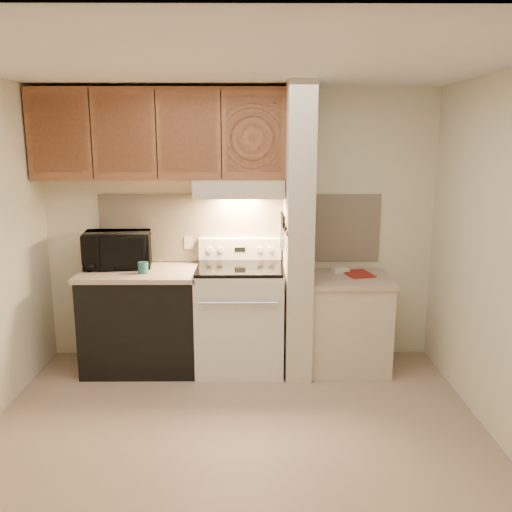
{
  "coord_description": "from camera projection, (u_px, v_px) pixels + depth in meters",
  "views": [
    {
      "loc": [
        0.12,
        -3.48,
        2.05
      ],
      "look_at": [
        0.14,
        0.75,
        1.13
      ],
      "focal_mm": 38.0,
      "sensor_mm": 36.0,
      "label": 1
    }
  ],
  "objects": [
    {
      "name": "knife_handle_d",
      "position": [
        282.0,
        219.0,
        4.69
      ],
      "size": [
        0.02,
        0.02,
        0.1
      ],
      "primitive_type": "cylinder",
      "color": "black",
      "rests_on": "knife_strip"
    },
    {
      "name": "hood_lip",
      "position": [
        239.0,
        196.0,
        4.55
      ],
      "size": [
        0.78,
        0.04,
        0.06
      ],
      "primitive_type": "cube",
      "color": "beige",
      "rests_on": "range_hood"
    },
    {
      "name": "knife_strip",
      "position": [
        284.0,
        226.0,
        4.63
      ],
      "size": [
        0.02,
        0.42,
        0.04
      ],
      "primitive_type": "cube",
      "color": "black",
      "rests_on": "partition_pillar"
    },
    {
      "name": "microwave",
      "position": [
        118.0,
        249.0,
        4.88
      ],
      "size": [
        0.63,
        0.47,
        0.32
      ],
      "primitive_type": "imported",
      "rotation": [
        0.0,
        0.0,
        0.14
      ],
      "color": "black",
      "rests_on": "left_countertop"
    },
    {
      "name": "wall_right",
      "position": [
        507.0,
        262.0,
        3.58
      ],
      "size": [
        0.02,
        3.0,
        2.5
      ],
      "primitive_type": "cube",
      "color": "beige",
      "rests_on": "floor"
    },
    {
      "name": "cab_door_a",
      "position": [
        58.0,
        134.0,
        4.52
      ],
      "size": [
        0.46,
        0.01,
        0.63
      ],
      "primitive_type": "cube",
      "color": "brown",
      "rests_on": "upper_cabinets"
    },
    {
      "name": "cab_door_c",
      "position": [
        189.0,
        134.0,
        4.53
      ],
      "size": [
        0.46,
        0.01,
        0.63
      ],
      "primitive_type": "cube",
      "color": "brown",
      "rests_on": "upper_cabinets"
    },
    {
      "name": "dishwasher_front",
      "position": [
        142.0,
        322.0,
        4.88
      ],
      "size": [
        1.0,
        0.63,
        0.87
      ],
      "primitive_type": "cube",
      "color": "black",
      "rests_on": "floor"
    },
    {
      "name": "right_countertop",
      "position": [
        349.0,
        279.0,
        4.79
      ],
      "size": [
        0.74,
        0.64,
        0.04
      ],
      "primitive_type": "cube",
      "color": "#C0A692",
      "rests_on": "right_cab_base"
    },
    {
      "name": "cab_gap_b",
      "position": [
        156.0,
        134.0,
        4.53
      ],
      "size": [
        0.01,
        0.01,
        0.73
      ],
      "primitive_type": "cube",
      "color": "black",
      "rests_on": "upper_cabinets"
    },
    {
      "name": "range_hood",
      "position": [
        239.0,
        188.0,
        4.74
      ],
      "size": [
        0.78,
        0.44,
        0.15
      ],
      "primitive_type": "cube",
      "color": "beige",
      "rests_on": "upper_cabinets"
    },
    {
      "name": "knife_blade_e",
      "position": [
        282.0,
        235.0,
        4.81
      ],
      "size": [
        0.01,
        0.04,
        0.18
      ],
      "primitive_type": "cube",
      "color": "silver",
      "rests_on": "knife_strip"
    },
    {
      "name": "knife_blade_d",
      "position": [
        282.0,
        235.0,
        4.75
      ],
      "size": [
        0.01,
        0.04,
        0.16
      ],
      "primitive_type": "cube",
      "color": "silver",
      "rests_on": "knife_strip"
    },
    {
      "name": "knife_blade_b",
      "position": [
        283.0,
        240.0,
        4.58
      ],
      "size": [
        0.01,
        0.04,
        0.18
      ],
      "primitive_type": "cube",
      "color": "silver",
      "rests_on": "knife_strip"
    },
    {
      "name": "knife_blade_a",
      "position": [
        284.0,
        241.0,
        4.49
      ],
      "size": [
        0.01,
        0.03,
        0.16
      ],
      "primitive_type": "cube",
      "color": "silver",
      "rests_on": "knife_strip"
    },
    {
      "name": "cab_door_d",
      "position": [
        254.0,
        134.0,
        4.53
      ],
      "size": [
        0.46,
        0.01,
        0.63
      ],
      "primitive_type": "cube",
      "color": "brown",
      "rests_on": "upper_cabinets"
    },
    {
      "name": "pillar_trim",
      "position": [
        285.0,
        227.0,
        4.69
      ],
      "size": [
        0.01,
        0.7,
        0.04
      ],
      "primitive_type": "cube",
      "color": "brown",
      "rests_on": "partition_pillar"
    },
    {
      "name": "spoon_rest",
      "position": [
        136.0,
        264.0,
        4.97
      ],
      "size": [
        0.25,
        0.14,
        0.02
      ],
      "primitive_type": "cube",
      "rotation": [
        0.0,
        0.0,
        0.28
      ],
      "color": "black",
      "rests_on": "left_countertop"
    },
    {
      "name": "partition_pillar",
      "position": [
        298.0,
        233.0,
        4.7
      ],
      "size": [
        0.22,
        0.7,
        2.5
      ],
      "primitive_type": "cube",
      "color": "beige",
      "rests_on": "floor"
    },
    {
      "name": "cab_gap_c",
      "position": [
        221.0,
        134.0,
        4.53
      ],
      "size": [
        0.01,
        0.01,
        0.73
      ],
      "primitive_type": "cube",
      "color": "black",
      "rests_on": "upper_cabinets"
    },
    {
      "name": "range_knob_right_outer",
      "position": [
        270.0,
        250.0,
        4.98
      ],
      "size": [
        0.05,
        0.02,
        0.05
      ],
      "primitive_type": "cylinder",
      "rotation": [
        1.57,
        0.0,
        0.0
      ],
      "color": "silver",
      "rests_on": "range_backguard"
    },
    {
      "name": "range_backguard",
      "position": [
        240.0,
        249.0,
        5.02
      ],
      "size": [
        0.76,
        0.08,
        0.2
      ],
      "primitive_type": "cube",
      "color": "silver",
      "rests_on": "range_body"
    },
    {
      "name": "range_knob_right_inner",
      "position": [
        259.0,
        250.0,
        4.98
      ],
      "size": [
        0.05,
        0.02,
        0.05
      ],
      "primitive_type": "cylinder",
      "rotation": [
        1.57,
        0.0,
        0.0
      ],
      "color": "silver",
      "rests_on": "range_backguard"
    },
    {
      "name": "backsplash",
      "position": [
        240.0,
        228.0,
        5.03
      ],
      "size": [
        2.6,
        0.02,
        0.63
      ],
      "primitive_type": "cube",
      "color": "beige",
      "rests_on": "wall_back"
    },
    {
      "name": "knife_blade_c",
      "position": [
        283.0,
        239.0,
        4.66
      ],
      "size": [
        0.01,
        0.04,
        0.2
      ],
      "primitive_type": "cube",
      "color": "silver",
      "rests_on": "knife_strip"
    },
    {
      "name": "cab_door_b",
      "position": [
        124.0,
        134.0,
        4.53
      ],
      "size": [
        0.46,
        0.01,
        0.63
      ],
      "primitive_type": "cube",
      "color": "brown",
      "rests_on": "upper_cabinets"
    },
    {
      "name": "range_display",
      "position": [
        240.0,
        250.0,
        4.98
      ],
      "size": [
        0.1,
        0.01,
        0.04
      ],
      "primitive_type": "cube",
      "color": "black",
      "rests_on": "range_backguard"
    },
    {
      "name": "knife_handle_e",
      "position": [
        282.0,
        217.0,
        4.79
      ],
      "size": [
        0.02,
        0.02,
        0.1
      ],
      "primitive_type": "cylinder",
      "color": "black",
      "rests_on": "knife_strip"
    },
    {
      "name": "knife_handle_a",
      "position": [
        284.0,
        222.0,
        4.48
      ],
      "size": [
        0.02,
        0.02,
        0.1
      ],
      "primitive_type": "cylinder",
      "color": "black",
      "rests_on": "knife_strip"
    },
    {
      "name": "cooktop",
      "position": [
        239.0,
        268.0,
        4.77
      ],
      "size": [
        0.74,
        0.64,
        0.03
      ],
      "primitive_type": "cube",
      "color": "black",
      "rests_on": "range_body"
    },
    {
      "name": "oven_handle",
      "position": [
        239.0,
        303.0,
        4.47
      ],
      "size": [
        0.65,
        0.02,
        0.02
      ],
      "primitive_type": "cylinder",
      "rotation": [
        0.0,
        1.57,
        0.0
      ],
      "color": "silver",
      "rests_on": "range_body"
    },
    {
      "name": "ceiling",
      "position": [
        233.0,
        63.0,
        3.31
      ],
      "size": [
        3.6,
        3.6,
        0.0
      ],
      "primitive_type": "plane",
      "rotation": [
        3.14,
        0.0,
        0.0
      ],
      "color": "white",
      "rests_on": "wall_back"
    },
    {
      "name": "knife_handle_c",
      "position": [
        283.0,
        220.0,
        4.62
      ],
      "size": [
        0.02,
        0.02,
        0.1
      ],
      "primitive_type": "cylinder",
      "color": "black",
      "rests_on": "knife_strip"
    },
    {
      "name": "teal_jar",
      "position": [
        143.0,
        268.0,
        4.67
      ],
      "size": [
        0.11,
        0.11,
        0.1
      ],
      "primitive_type": "cylinder",
      "rotation": [
        0.0,
        0.0,
        -0.21
      ],
      "color": "#1E575A",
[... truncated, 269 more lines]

